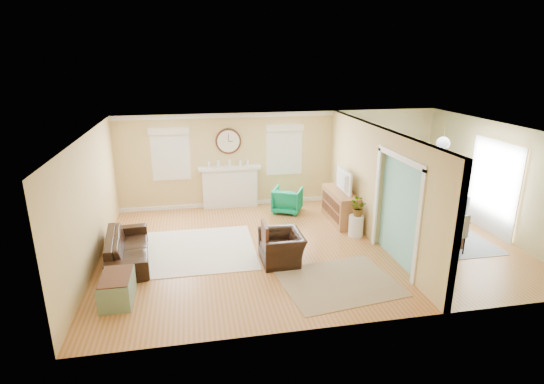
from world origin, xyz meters
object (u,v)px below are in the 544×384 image
Objects in this scene: sofa at (128,248)px; green_chair at (287,200)px; dining_table at (430,221)px; credenza at (340,206)px; eames_chair at (282,247)px.

green_chair reaches higher than sofa.
green_chair reaches higher than dining_table.
eames_chair is at bearing -134.86° from credenza.
credenza is at bearing 168.79° from green_chair.
green_chair is 0.39× the size of dining_table.
eames_chair is 0.63× the size of credenza.
sofa is 6.85m from dining_table.
green_chair is at bearing 64.74° from dining_table.
eames_chair is 3.82m from dining_table.
sofa is 1.35× the size of credenza.
dining_table is at bearing -33.58° from credenza.
green_chair reaches higher than eames_chair.
eames_chair is 1.28× the size of green_chair.
credenza reaches higher than dining_table.
green_chair is (0.76, 2.83, 0.03)m from eames_chair.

